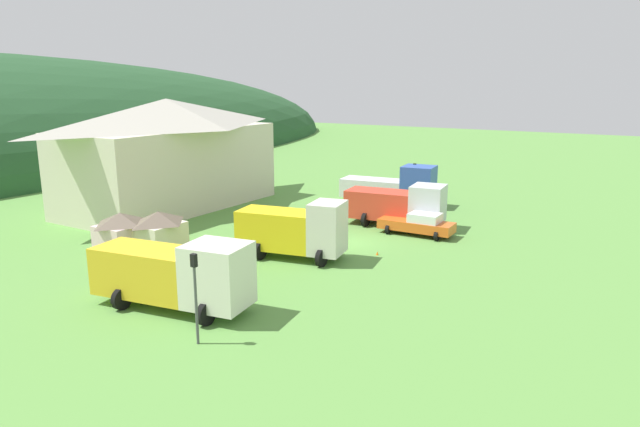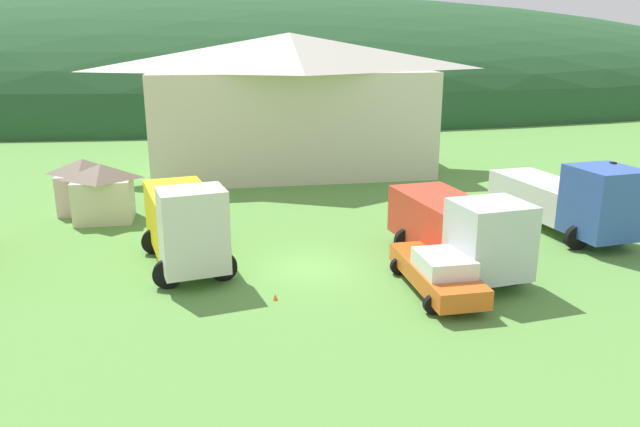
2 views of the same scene
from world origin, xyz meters
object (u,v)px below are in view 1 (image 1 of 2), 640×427
(tow_truck_silver, at_px, (399,204))
(box_truck_blue, at_px, (396,186))
(depot_building, at_px, (169,152))
(heavy_rig_striped, at_px, (177,273))
(play_shed_cream, at_px, (159,234))
(flatbed_truck_yellow, at_px, (296,229))
(service_pickup_orange, at_px, (418,224))
(traffic_cone_mid_row, at_px, (377,255))
(traffic_cone_near_pickup, at_px, (353,218))
(traffic_light_west, at_px, (195,289))
(play_shed_pink, at_px, (121,234))
(traffic_light_east, at_px, (414,179))

(tow_truck_silver, distance_m, box_truck_blue, 7.83)
(depot_building, xyz_separation_m, heavy_rig_striped, (-16.56, -17.44, -3.00))
(heavy_rig_striped, xyz_separation_m, box_truck_blue, (27.72, 0.90, -0.12))
(play_shed_cream, height_order, flatbed_truck_yellow, flatbed_truck_yellow)
(service_pickup_orange, xyz_separation_m, traffic_cone_mid_row, (-5.95, 0.38, -0.83))
(traffic_cone_mid_row, bearing_deg, depot_building, 80.87)
(play_shed_cream, bearing_deg, box_truck_blue, -15.66)
(flatbed_truck_yellow, bearing_deg, box_truck_blue, 82.66)
(heavy_rig_striped, xyz_separation_m, traffic_cone_near_pickup, (21.30, 1.79, -1.86))
(play_shed_cream, height_order, traffic_light_west, traffic_light_west)
(play_shed_pink, relative_size, service_pickup_orange, 0.53)
(tow_truck_silver, bearing_deg, traffic_light_west, -95.00)
(service_pickup_orange, bearing_deg, heavy_rig_striped, -105.11)
(flatbed_truck_yellow, xyz_separation_m, box_truck_blue, (17.88, 1.16, -0.14))
(tow_truck_silver, bearing_deg, play_shed_cream, -129.62)
(play_shed_pink, height_order, tow_truck_silver, tow_truck_silver)
(depot_building, bearing_deg, traffic_light_east, -55.57)
(box_truck_blue, height_order, traffic_cone_near_pickup, box_truck_blue)
(depot_building, distance_m, play_shed_cream, 15.48)
(service_pickup_orange, bearing_deg, traffic_light_west, -94.70)
(traffic_cone_mid_row, bearing_deg, heavy_rig_striped, 161.41)
(play_shed_cream, distance_m, traffic_light_west, 13.14)
(depot_building, relative_size, traffic_light_east, 5.38)
(flatbed_truck_yellow, bearing_deg, traffic_light_west, -86.58)
(play_shed_cream, distance_m, tow_truck_silver, 17.99)
(play_shed_pink, xyz_separation_m, traffic_cone_near_pickup, (17.05, -7.37, -1.49))
(play_shed_pink, xyz_separation_m, tow_truck_silver, (16.43, -11.69, 0.25))
(tow_truck_silver, bearing_deg, depot_building, -175.49)
(play_shed_pink, relative_size, box_truck_blue, 0.33)
(box_truck_blue, bearing_deg, traffic_light_east, 32.74)
(play_shed_pink, xyz_separation_m, traffic_light_west, (-6.56, -12.55, 0.96))
(depot_building, xyz_separation_m, box_truck_blue, (11.16, -16.54, -3.12))
(traffic_light_west, distance_m, traffic_cone_mid_row, 15.58)
(depot_building, height_order, heavy_rig_striped, depot_building)
(heavy_rig_striped, bearing_deg, play_shed_pink, 146.12)
(depot_building, xyz_separation_m, traffic_cone_mid_row, (-3.51, -21.83, -4.87))
(play_shed_pink, xyz_separation_m, service_pickup_orange, (14.75, -13.93, -0.66))
(play_shed_cream, bearing_deg, traffic_cone_near_pickup, -18.67)
(play_shed_cream, distance_m, service_pickup_orange, 18.00)
(play_shed_pink, relative_size, traffic_light_east, 0.78)
(heavy_rig_striped, bearing_deg, box_truck_blue, 82.89)
(service_pickup_orange, relative_size, traffic_light_east, 1.46)
(box_truck_blue, distance_m, traffic_light_east, 1.79)
(play_shed_cream, bearing_deg, traffic_light_west, -126.61)
(play_shed_cream, relative_size, play_shed_pink, 1.05)
(traffic_cone_mid_row, bearing_deg, play_shed_cream, 123.22)
(box_truck_blue, bearing_deg, heavy_rig_striped, -94.82)
(traffic_light_west, height_order, traffic_cone_near_pickup, traffic_light_west)
(play_shed_pink, distance_m, service_pickup_orange, 20.29)
(play_shed_pink, height_order, traffic_light_west, traffic_light_west)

